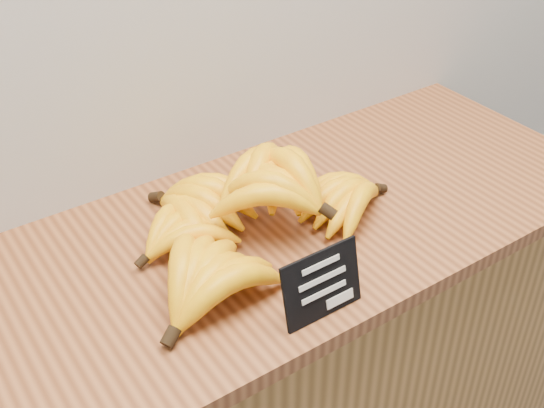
{
  "coord_description": "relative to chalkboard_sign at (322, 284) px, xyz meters",
  "views": [
    {
      "loc": [
        -0.5,
        1.96,
        1.65
      ],
      "look_at": [
        0.0,
        2.7,
        1.02
      ],
      "focal_mm": 45.0,
      "sensor_mm": 36.0,
      "label": 1
    }
  ],
  "objects": [
    {
      "name": "counter_top",
      "position": [
        0.02,
        0.22,
        -0.07
      ],
      "size": [
        1.4,
        0.54,
        0.03
      ],
      "primitive_type": "cube",
      "color": "brown",
      "rests_on": "counter"
    },
    {
      "name": "chalkboard_sign",
      "position": [
        0.0,
        0.0,
        0.0
      ],
      "size": [
        0.13,
        0.03,
        0.11
      ],
      "primitive_type": "cube",
      "rotation": [
        -0.24,
        0.0,
        0.0
      ],
      "color": "black",
      "rests_on": "counter_top"
    },
    {
      "name": "banana_pile",
      "position": [
        0.01,
        0.21,
        0.0
      ],
      "size": [
        0.53,
        0.34,
        0.13
      ],
      "color": "#FFBA0A",
      "rests_on": "counter_top"
    }
  ]
}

